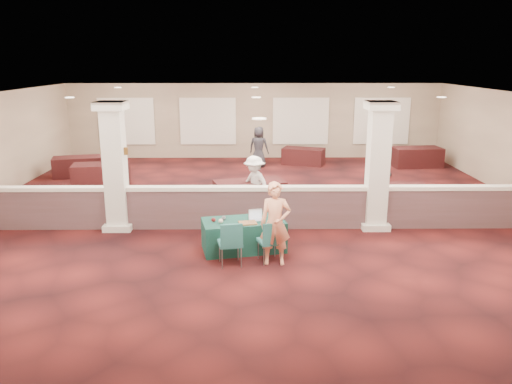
{
  "coord_description": "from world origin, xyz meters",
  "views": [
    {
      "loc": [
        -0.14,
        -13.58,
        4.16
      ],
      "look_at": [
        -0.02,
        -2.0,
        1.08
      ],
      "focal_mm": 35.0,
      "sensor_mm": 36.0,
      "label": 1
    }
  ],
  "objects_px": {
    "conf_chair_side": "(231,240)",
    "attendee_c": "(386,153)",
    "far_table_back_left": "(79,166)",
    "far_table_back_center": "(303,156)",
    "woman": "(275,224)",
    "far_table_back_right": "(417,157)",
    "attendee_a": "(111,159)",
    "conf_chair_main": "(271,238)",
    "attendee_d": "(259,147)",
    "near_table": "(244,235)",
    "far_table_front_left": "(101,175)",
    "far_table_front_right": "(399,196)",
    "far_table_front_center": "(250,195)",
    "attendee_b": "(254,184)"
  },
  "relations": [
    {
      "from": "conf_chair_side",
      "to": "attendee_c",
      "type": "distance_m",
      "value": 9.86
    },
    {
      "from": "far_table_back_left",
      "to": "far_table_back_center",
      "type": "xyz_separation_m",
      "value": [
        8.5,
        2.05,
        -0.02
      ]
    },
    {
      "from": "woman",
      "to": "attendee_c",
      "type": "distance_m",
      "value": 9.25
    },
    {
      "from": "far_table_back_right",
      "to": "attendee_a",
      "type": "relative_size",
      "value": 1.2
    },
    {
      "from": "far_table_back_center",
      "to": "far_table_back_right",
      "type": "relative_size",
      "value": 0.87
    },
    {
      "from": "conf_chair_main",
      "to": "attendee_d",
      "type": "bearing_deg",
      "value": 73.6
    },
    {
      "from": "far_table_back_left",
      "to": "attendee_a",
      "type": "distance_m",
      "value": 1.78
    },
    {
      "from": "near_table",
      "to": "far_table_front_left",
      "type": "bearing_deg",
      "value": 117.55
    },
    {
      "from": "conf_chair_main",
      "to": "attendee_a",
      "type": "relative_size",
      "value": 0.57
    },
    {
      "from": "attendee_c",
      "to": "attendee_d",
      "type": "bearing_deg",
      "value": 105.77
    },
    {
      "from": "woman",
      "to": "attendee_d",
      "type": "relative_size",
      "value": 1.09
    },
    {
      "from": "far_table_front_right",
      "to": "far_table_back_center",
      "type": "bearing_deg",
      "value": 109.63
    },
    {
      "from": "far_table_front_left",
      "to": "far_table_back_right",
      "type": "bearing_deg",
      "value": 14.48
    },
    {
      "from": "near_table",
      "to": "conf_chair_side",
      "type": "height_order",
      "value": "conf_chair_side"
    },
    {
      "from": "near_table",
      "to": "attendee_d",
      "type": "xyz_separation_m",
      "value": [
        0.48,
        9.08,
        0.46
      ]
    },
    {
      "from": "conf_chair_main",
      "to": "far_table_front_right",
      "type": "height_order",
      "value": "conf_chair_main"
    },
    {
      "from": "far_table_back_right",
      "to": "conf_chair_main",
      "type": "bearing_deg",
      "value": -122.51
    },
    {
      "from": "far_table_front_left",
      "to": "attendee_d",
      "type": "height_order",
      "value": "attendee_d"
    },
    {
      "from": "near_table",
      "to": "conf_chair_main",
      "type": "relative_size",
      "value": 1.99
    },
    {
      "from": "conf_chair_main",
      "to": "woman",
      "type": "height_order",
      "value": "woman"
    },
    {
      "from": "woman",
      "to": "far_table_front_center",
      "type": "relative_size",
      "value": 0.89
    },
    {
      "from": "near_table",
      "to": "attendee_b",
      "type": "height_order",
      "value": "attendee_b"
    },
    {
      "from": "far_table_back_left",
      "to": "attendee_c",
      "type": "relative_size",
      "value": 1.04
    },
    {
      "from": "conf_chair_side",
      "to": "far_table_back_right",
      "type": "distance_m",
      "value": 12.22
    },
    {
      "from": "far_table_back_left",
      "to": "attendee_c",
      "type": "bearing_deg",
      "value": -0.63
    },
    {
      "from": "far_table_front_right",
      "to": "attendee_c",
      "type": "relative_size",
      "value": 0.93
    },
    {
      "from": "attendee_a",
      "to": "conf_chair_side",
      "type": "bearing_deg",
      "value": -70.62
    },
    {
      "from": "far_table_front_left",
      "to": "attendee_c",
      "type": "distance_m",
      "value": 10.15
    },
    {
      "from": "far_table_front_left",
      "to": "woman",
      "type": "bearing_deg",
      "value": -50.44
    },
    {
      "from": "attendee_c",
      "to": "attendee_b",
      "type": "bearing_deg",
      "value": 168.2
    },
    {
      "from": "far_table_front_left",
      "to": "attendee_d",
      "type": "distance_m",
      "value": 6.24
    },
    {
      "from": "far_table_front_center",
      "to": "far_table_back_center",
      "type": "height_order",
      "value": "far_table_front_center"
    },
    {
      "from": "conf_chair_side",
      "to": "attendee_a",
      "type": "height_order",
      "value": "attendee_a"
    },
    {
      "from": "conf_chair_side",
      "to": "far_table_front_right",
      "type": "distance_m",
      "value": 6.43
    },
    {
      "from": "woman",
      "to": "far_table_front_center",
      "type": "xyz_separation_m",
      "value": [
        -0.54,
        4.09,
        -0.48
      ]
    },
    {
      "from": "near_table",
      "to": "conf_chair_side",
      "type": "distance_m",
      "value": 0.99
    },
    {
      "from": "far_table_back_center",
      "to": "woman",
      "type": "bearing_deg",
      "value": -99.06
    },
    {
      "from": "far_table_back_left",
      "to": "far_table_back_right",
      "type": "distance_m",
      "value": 13.1
    },
    {
      "from": "attendee_a",
      "to": "conf_chair_main",
      "type": "bearing_deg",
      "value": -65.44
    },
    {
      "from": "far_table_front_center",
      "to": "conf_chair_side",
      "type": "bearing_deg",
      "value": -95.11
    },
    {
      "from": "near_table",
      "to": "far_table_back_right",
      "type": "relative_size",
      "value": 0.95
    },
    {
      "from": "conf_chair_main",
      "to": "attendee_a",
      "type": "xyz_separation_m",
      "value": [
        -5.29,
        7.3,
        0.26
      ]
    },
    {
      "from": "conf_chair_main",
      "to": "far_table_front_right",
      "type": "relative_size",
      "value": 0.57
    },
    {
      "from": "attendee_a",
      "to": "attendee_d",
      "type": "bearing_deg",
      "value": 14.54
    },
    {
      "from": "far_table_back_center",
      "to": "far_table_front_left",
      "type": "bearing_deg",
      "value": -154.22
    },
    {
      "from": "far_table_back_center",
      "to": "far_table_back_right",
      "type": "xyz_separation_m",
      "value": [
        4.5,
        -0.47,
        0.05
      ]
    },
    {
      "from": "far_table_back_center",
      "to": "conf_chair_main",
      "type": "bearing_deg",
      "value": -99.58
    },
    {
      "from": "attendee_a",
      "to": "attendee_b",
      "type": "height_order",
      "value": "attendee_a"
    },
    {
      "from": "woman",
      "to": "far_table_front_center",
      "type": "bearing_deg",
      "value": 98.24
    },
    {
      "from": "far_table_back_right",
      "to": "attendee_b",
      "type": "height_order",
      "value": "attendee_b"
    }
  ]
}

